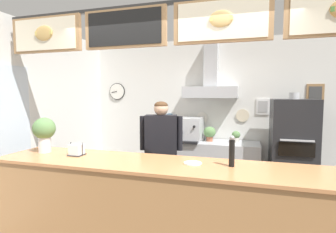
{
  "coord_description": "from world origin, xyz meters",
  "views": [
    {
      "loc": [
        0.78,
        -2.68,
        1.74
      ],
      "look_at": [
        -0.24,
        0.69,
        1.44
      ],
      "focal_mm": 28.24,
      "sensor_mm": 36.0,
      "label": 1
    }
  ],
  "objects_px": {
    "pizza_oven": "(292,153)",
    "shop_worker": "(161,155)",
    "potted_rosemary": "(210,133)",
    "basil_vase": "(44,132)",
    "napkin_holder": "(77,150)",
    "pepper_grinder": "(232,151)",
    "espresso_machine": "(190,129)",
    "potted_sage": "(236,136)",
    "condiment_plate": "(193,163)"
  },
  "relations": [
    {
      "from": "pizza_oven",
      "to": "shop_worker",
      "type": "distance_m",
      "value": 2.03
    },
    {
      "from": "potted_rosemary",
      "to": "pizza_oven",
      "type": "bearing_deg",
      "value": -10.75
    },
    {
      "from": "basil_vase",
      "to": "potted_rosemary",
      "type": "bearing_deg",
      "value": 54.08
    },
    {
      "from": "potted_rosemary",
      "to": "napkin_holder",
      "type": "xyz_separation_m",
      "value": [
        -1.13,
        -2.21,
        0.07
      ]
    },
    {
      "from": "pizza_oven",
      "to": "pepper_grinder",
      "type": "xyz_separation_m",
      "value": [
        -0.8,
        -1.94,
        0.38
      ]
    },
    {
      "from": "espresso_machine",
      "to": "potted_rosemary",
      "type": "relative_size",
      "value": 2.18
    },
    {
      "from": "potted_sage",
      "to": "pepper_grinder",
      "type": "height_order",
      "value": "pepper_grinder"
    },
    {
      "from": "potted_rosemary",
      "to": "basil_vase",
      "type": "relative_size",
      "value": 0.65
    },
    {
      "from": "condiment_plate",
      "to": "potted_rosemary",
      "type": "bearing_deg",
      "value": 93.72
    },
    {
      "from": "pizza_oven",
      "to": "espresso_machine",
      "type": "bearing_deg",
      "value": 173.72
    },
    {
      "from": "espresso_machine",
      "to": "napkin_holder",
      "type": "bearing_deg",
      "value": -110.18
    },
    {
      "from": "basil_vase",
      "to": "shop_worker",
      "type": "bearing_deg",
      "value": 45.34
    },
    {
      "from": "pepper_grinder",
      "to": "potted_rosemary",
      "type": "bearing_deg",
      "value": 102.95
    },
    {
      "from": "espresso_machine",
      "to": "condiment_plate",
      "type": "height_order",
      "value": "espresso_machine"
    },
    {
      "from": "potted_sage",
      "to": "pepper_grinder",
      "type": "bearing_deg",
      "value": -88.69
    },
    {
      "from": "espresso_machine",
      "to": "basil_vase",
      "type": "bearing_deg",
      "value": -120.23
    },
    {
      "from": "potted_rosemary",
      "to": "pepper_grinder",
      "type": "bearing_deg",
      "value": -77.05
    },
    {
      "from": "pizza_oven",
      "to": "potted_sage",
      "type": "xyz_separation_m",
      "value": [
        -0.85,
        0.24,
        0.19
      ]
    },
    {
      "from": "pepper_grinder",
      "to": "pizza_oven",
      "type": "bearing_deg",
      "value": 67.57
    },
    {
      "from": "napkin_holder",
      "to": "basil_vase",
      "type": "distance_m",
      "value": 0.48
    },
    {
      "from": "pepper_grinder",
      "to": "condiment_plate",
      "type": "relative_size",
      "value": 1.68
    },
    {
      "from": "potted_sage",
      "to": "basil_vase",
      "type": "xyz_separation_m",
      "value": [
        -2.03,
        -2.17,
        0.28
      ]
    },
    {
      "from": "condiment_plate",
      "to": "basil_vase",
      "type": "height_order",
      "value": "basil_vase"
    },
    {
      "from": "napkin_holder",
      "to": "shop_worker",
      "type": "bearing_deg",
      "value": 60.98
    },
    {
      "from": "espresso_machine",
      "to": "pepper_grinder",
      "type": "distance_m",
      "value": 2.28
    },
    {
      "from": "potted_rosemary",
      "to": "condiment_plate",
      "type": "distance_m",
      "value": 2.2
    },
    {
      "from": "potted_rosemary",
      "to": "potted_sage",
      "type": "relative_size",
      "value": 1.29
    },
    {
      "from": "pizza_oven",
      "to": "potted_rosemary",
      "type": "relative_size",
      "value": 6.84
    },
    {
      "from": "shop_worker",
      "to": "pepper_grinder",
      "type": "bearing_deg",
      "value": 120.41
    },
    {
      "from": "shop_worker",
      "to": "pepper_grinder",
      "type": "height_order",
      "value": "shop_worker"
    },
    {
      "from": "espresso_machine",
      "to": "napkin_holder",
      "type": "xyz_separation_m",
      "value": [
        -0.79,
        -2.14,
        0.02
      ]
    },
    {
      "from": "potted_rosemary",
      "to": "pepper_grinder",
      "type": "xyz_separation_m",
      "value": [
        0.5,
        -2.18,
        0.16
      ]
    },
    {
      "from": "napkin_holder",
      "to": "espresso_machine",
      "type": "bearing_deg",
      "value": 69.82
    },
    {
      "from": "potted_sage",
      "to": "basil_vase",
      "type": "relative_size",
      "value": 0.5
    },
    {
      "from": "potted_rosemary",
      "to": "potted_sage",
      "type": "height_order",
      "value": "potted_rosemary"
    },
    {
      "from": "espresso_machine",
      "to": "napkin_holder",
      "type": "relative_size",
      "value": 3.68
    },
    {
      "from": "pizza_oven",
      "to": "condiment_plate",
      "type": "xyz_separation_m",
      "value": [
        -1.16,
        -1.94,
        0.25
      ]
    },
    {
      "from": "basil_vase",
      "to": "espresso_machine",
      "type": "bearing_deg",
      "value": 59.77
    },
    {
      "from": "pizza_oven",
      "to": "pepper_grinder",
      "type": "bearing_deg",
      "value": -112.43
    },
    {
      "from": "pepper_grinder",
      "to": "shop_worker",
      "type": "bearing_deg",
      "value": 134.07
    },
    {
      "from": "potted_rosemary",
      "to": "condiment_plate",
      "type": "relative_size",
      "value": 1.51
    },
    {
      "from": "shop_worker",
      "to": "napkin_holder",
      "type": "relative_size",
      "value": 10.72
    },
    {
      "from": "potted_sage",
      "to": "shop_worker",
      "type": "bearing_deg",
      "value": -131.5
    },
    {
      "from": "basil_vase",
      "to": "pizza_oven",
      "type": "bearing_deg",
      "value": 33.86
    },
    {
      "from": "condiment_plate",
      "to": "pepper_grinder",
      "type": "bearing_deg",
      "value": 1.22
    },
    {
      "from": "potted_sage",
      "to": "napkin_holder",
      "type": "relative_size",
      "value": 1.31
    },
    {
      "from": "shop_worker",
      "to": "pizza_oven",
      "type": "bearing_deg",
      "value": -168.22
    },
    {
      "from": "potted_rosemary",
      "to": "condiment_plate",
      "type": "height_order",
      "value": "potted_rosemary"
    },
    {
      "from": "shop_worker",
      "to": "potted_rosemary",
      "type": "distance_m",
      "value": 1.25
    },
    {
      "from": "pizza_oven",
      "to": "napkin_holder",
      "type": "height_order",
      "value": "pizza_oven"
    }
  ]
}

